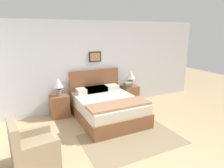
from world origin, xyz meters
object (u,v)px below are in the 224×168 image
armchair (32,152)px  nightstand_by_door (130,95)px  table_lamp_near_window (58,84)px  nightstand_near_window (60,106)px  table_lamp_by_door (131,76)px  bed (107,107)px

armchair → nightstand_by_door: (3.12, 1.98, -0.01)m
table_lamp_near_window → nightstand_near_window: bearing=81.6°
nightstand_near_window → table_lamp_by_door: 2.34m
bed → nightstand_by_door: 1.33m
nightstand_by_door → table_lamp_near_window: bearing=-179.3°
nightstand_near_window → table_lamp_near_window: size_ratio=1.22×
bed → armchair: 2.36m
table_lamp_by_door → armchair: bearing=-148.1°
nightstand_near_window → nightstand_by_door: bearing=0.0°
armchair → nightstand_by_door: bearing=116.2°
armchair → table_lamp_near_window: size_ratio=1.86×
armchair → nightstand_near_window: size_ratio=1.52×
table_lamp_near_window → armchair: bearing=-114.1°
nightstand_by_door → table_lamp_near_window: table_lamp_near_window is taller
armchair → table_lamp_near_window: table_lamp_near_window is taller
bed → table_lamp_near_window: bearing=148.4°
table_lamp_near_window → table_lamp_by_door: bearing=0.0°
bed → armchair: bed is taller
bed → nightstand_by_door: bearing=32.6°
armchair → table_lamp_near_window: (0.87, 1.95, 0.62)m
nightstand_near_window → bed: bearing=-32.7°
nightstand_near_window → table_lamp_by_door: (2.26, -0.03, 0.63)m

